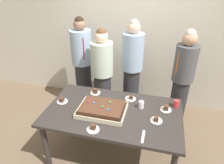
# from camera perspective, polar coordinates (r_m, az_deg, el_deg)

# --- Properties ---
(ground_plane) EXTENTS (12.00, 12.00, 0.00)m
(ground_plane) POSITION_cam_1_polar(r_m,az_deg,el_deg) (3.22, 0.28, -19.36)
(ground_plane) COLOR brown
(interior_back_panel) EXTENTS (8.00, 0.12, 3.00)m
(interior_back_panel) POSITION_cam_1_polar(r_m,az_deg,el_deg) (3.82, 6.46, 15.16)
(interior_back_panel) COLOR beige
(interior_back_panel) RESTS_ON ground_plane
(party_table) EXTENTS (1.76, 1.02, 0.78)m
(party_table) POSITION_cam_1_polar(r_m,az_deg,el_deg) (2.73, 0.32, -9.63)
(party_table) COLOR #2D2826
(party_table) RESTS_ON ground_plane
(sheet_cake) EXTENTS (0.61, 0.45, 0.12)m
(sheet_cake) POSITION_cam_1_polar(r_m,az_deg,el_deg) (2.65, -2.80, -7.55)
(sheet_cake) COLOR beige
(sheet_cake) RESTS_ON party_table
(plated_slice_near_left) EXTENTS (0.15, 0.15, 0.06)m
(plated_slice_near_left) POSITION_cam_1_polar(r_m,az_deg,el_deg) (2.91, 5.29, -4.54)
(plated_slice_near_left) COLOR white
(plated_slice_near_left) RESTS_ON party_table
(plated_slice_near_right) EXTENTS (0.15, 0.15, 0.07)m
(plated_slice_near_right) POSITION_cam_1_polar(r_m,az_deg,el_deg) (2.57, 12.35, -10.32)
(plated_slice_near_right) COLOR white
(plated_slice_near_right) RESTS_ON party_table
(plated_slice_far_left) EXTENTS (0.15, 0.15, 0.08)m
(plated_slice_far_left) POSITION_cam_1_polar(r_m,az_deg,el_deg) (2.41, -5.34, -12.84)
(plated_slice_far_left) COLOR white
(plated_slice_far_left) RESTS_ON party_table
(plated_slice_far_right) EXTENTS (0.15, 0.15, 0.07)m
(plated_slice_far_right) POSITION_cam_1_polar(r_m,az_deg,el_deg) (2.78, 14.91, -7.23)
(plated_slice_far_right) COLOR white
(plated_slice_far_right) RESTS_ON party_table
(plated_slice_center_front) EXTENTS (0.15, 0.15, 0.07)m
(plated_slice_center_front) POSITION_cam_1_polar(r_m,az_deg,el_deg) (2.93, -13.89, -5.07)
(plated_slice_center_front) COLOR white
(plated_slice_center_front) RESTS_ON party_table
(plated_slice_center_back) EXTENTS (0.15, 0.15, 0.08)m
(plated_slice_center_back) POSITION_cam_1_polar(r_m,az_deg,el_deg) (3.04, -4.73, -2.77)
(plated_slice_center_back) COLOR white
(plated_slice_center_back) RESTS_ON party_table
(drink_cup_nearest) EXTENTS (0.07, 0.07, 0.10)m
(drink_cup_nearest) POSITION_cam_1_polar(r_m,az_deg,el_deg) (2.87, 17.62, -5.80)
(drink_cup_nearest) COLOR red
(drink_cup_nearest) RESTS_ON party_table
(drink_cup_middle) EXTENTS (0.07, 0.07, 0.10)m
(drink_cup_middle) POSITION_cam_1_polar(r_m,az_deg,el_deg) (2.74, 8.24, -6.33)
(drink_cup_middle) COLOR white
(drink_cup_middle) RESTS_ON party_table
(cake_server_utensil) EXTENTS (0.03, 0.20, 0.01)m
(cake_server_utensil) POSITION_cam_1_polar(r_m,az_deg,el_deg) (2.35, 8.74, -14.95)
(cake_server_utensil) COLOR silver
(cake_server_utensil) RESTS_ON party_table
(person_serving_front) EXTENTS (0.35, 0.35, 1.75)m
(person_serving_front) POSITION_cam_1_polar(r_m,az_deg,el_deg) (3.51, 5.63, 3.59)
(person_serving_front) COLOR #28282D
(person_serving_front) RESTS_ON ground_plane
(person_green_shirt_behind) EXTENTS (0.34, 0.34, 1.68)m
(person_green_shirt_behind) POSITION_cam_1_polar(r_m,az_deg,el_deg) (3.43, 19.18, 0.87)
(person_green_shirt_behind) COLOR #28282D
(person_green_shirt_behind) RESTS_ON ground_plane
(person_striped_tie_right) EXTENTS (0.37, 0.37, 1.64)m
(person_striped_tie_right) POSITION_cam_1_polar(r_m,az_deg,el_deg) (3.44, -2.72, 2.02)
(person_striped_tie_right) COLOR #28282D
(person_striped_tie_right) RESTS_ON ground_plane
(person_far_right_suit) EXTENTS (0.37, 0.37, 1.74)m
(person_far_right_suit) POSITION_cam_1_polar(r_m,az_deg,el_deg) (3.75, -8.32, 5.08)
(person_far_right_suit) COLOR #28282D
(person_far_right_suit) RESTS_ON ground_plane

